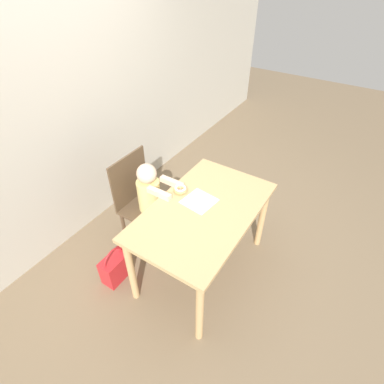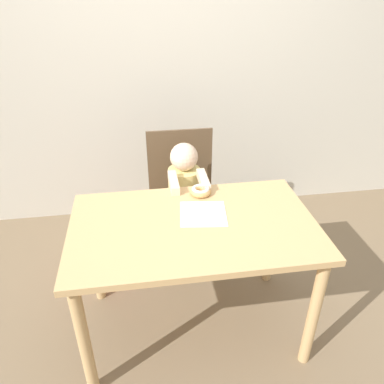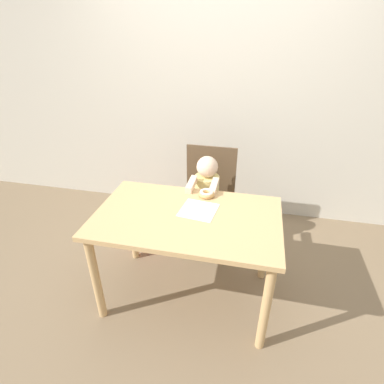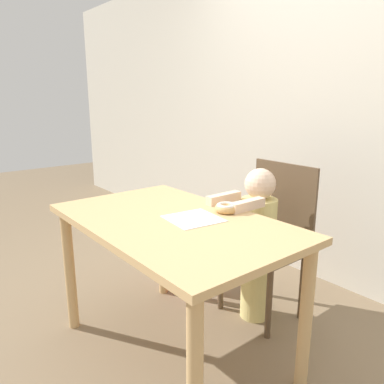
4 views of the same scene
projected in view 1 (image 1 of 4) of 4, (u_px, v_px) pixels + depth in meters
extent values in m
plane|color=#7A664C|center=(202.00, 267.00, 2.89)|extent=(12.00, 12.00, 0.00)
cube|color=beige|center=(71.00, 112.00, 2.68)|extent=(8.00, 0.05, 2.50)
cube|color=tan|center=(203.00, 211.00, 2.42)|extent=(1.27, 0.77, 0.03)
cylinder|color=tan|center=(200.00, 312.00, 2.15)|extent=(0.06, 0.06, 0.73)
cylinder|color=tan|center=(262.00, 218.00, 2.90)|extent=(0.06, 0.06, 0.73)
cylinder|color=tan|center=(131.00, 271.00, 2.42)|extent=(0.06, 0.06, 0.73)
cylinder|color=tan|center=(204.00, 194.00, 3.17)|extent=(0.06, 0.06, 0.73)
cube|color=brown|center=(147.00, 207.00, 2.90)|extent=(0.46, 0.38, 0.03)
cube|color=brown|center=(129.00, 179.00, 2.81)|extent=(0.46, 0.02, 0.50)
cylinder|color=brown|center=(149.00, 242.00, 2.85)|extent=(0.04, 0.04, 0.43)
cylinder|color=brown|center=(173.00, 218.00, 3.11)|extent=(0.04, 0.04, 0.43)
cylinder|color=brown|center=(124.00, 229.00, 2.99)|extent=(0.04, 0.04, 0.43)
cylinder|color=brown|center=(149.00, 207.00, 3.24)|extent=(0.04, 0.04, 0.43)
cylinder|color=#E0D17F|center=(153.00, 224.00, 3.02)|extent=(0.18, 0.18, 0.46)
cylinder|color=#E0D17F|center=(149.00, 195.00, 2.78)|extent=(0.21, 0.21, 0.31)
sphere|color=beige|center=(147.00, 174.00, 2.62)|extent=(0.18, 0.18, 0.18)
cube|color=beige|center=(159.00, 193.00, 2.52)|extent=(0.05, 0.23, 0.05)
cube|color=beige|center=(172.00, 182.00, 2.64)|extent=(0.05, 0.23, 0.05)
torus|color=tan|center=(180.00, 189.00, 2.57)|extent=(0.12, 0.12, 0.04)
torus|color=white|center=(180.00, 188.00, 2.56)|extent=(0.10, 0.10, 0.02)
cube|color=white|center=(199.00, 201.00, 2.48)|extent=(0.27, 0.27, 0.00)
cube|color=red|center=(116.00, 268.00, 2.73)|extent=(0.27, 0.15, 0.26)
torus|color=red|center=(114.00, 259.00, 2.65)|extent=(0.22, 0.02, 0.22)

